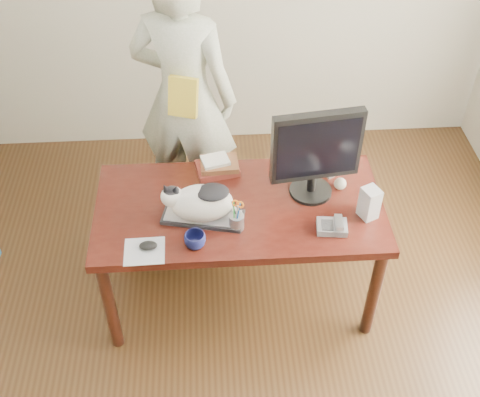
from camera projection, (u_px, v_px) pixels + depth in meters
name	position (u px, v px, depth m)	size (l,w,h in m)	color
room	(248.00, 200.00, 2.48)	(4.50, 4.50, 4.50)	black
desk	(239.00, 215.00, 3.49)	(1.60, 0.80, 0.75)	black
keyboard	(203.00, 217.00, 3.25)	(0.46, 0.26, 0.03)	black
cat	(199.00, 202.00, 3.17)	(0.43, 0.27, 0.24)	silver
monitor	(316.00, 151.00, 3.19)	(0.49, 0.27, 0.55)	black
pen_cup	(237.00, 220.00, 3.17)	(0.11, 0.11, 0.20)	gray
mousepad	(144.00, 251.00, 3.08)	(0.21, 0.19, 0.00)	#B8BDC5
mouse	(148.00, 246.00, 3.08)	(0.10, 0.06, 0.04)	black
coffee_mug	(195.00, 240.00, 3.08)	(0.11, 0.11, 0.09)	#0D1037
phone	(333.00, 226.00, 3.18)	(0.17, 0.14, 0.07)	#5C5C61
speaker	(369.00, 203.00, 3.21)	(0.12, 0.12, 0.19)	#AFAFB1
baseball	(340.00, 184.00, 3.41)	(0.07, 0.07, 0.07)	beige
book_stack	(218.00, 166.00, 3.52)	(0.27, 0.22, 0.09)	#551C16
calculator	(329.00, 161.00, 3.57)	(0.25, 0.27, 0.07)	#5C5C61
person	(185.00, 98.00, 3.79)	(0.68, 0.45, 1.86)	silver
held_book	(183.00, 97.00, 3.59)	(0.20, 0.16, 0.25)	gold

